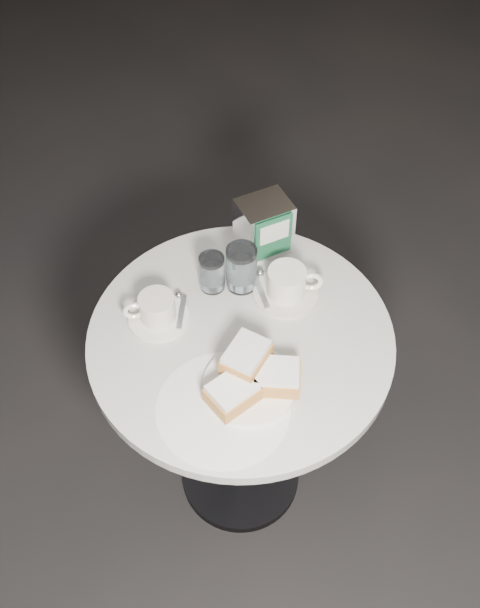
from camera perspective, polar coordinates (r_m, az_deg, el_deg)
name	(u,v)px	position (r m, az deg, el deg)	size (l,w,h in m)	color
ground	(240,476)	(2.18, 0.04, -14.29)	(7.00, 7.00, 0.00)	black
cafe_table	(241,381)	(1.70, 0.05, -6.54)	(0.70, 0.70, 0.74)	black
sugar_spill	(223,408)	(1.43, -1.44, -8.73)	(0.28, 0.28, 0.00)	white
beignet_plate	(251,379)	(1.43, 0.94, -6.30)	(0.25, 0.25, 0.10)	white
coffee_cup_left	(157,310)	(1.55, -7.01, -0.53)	(0.16, 0.16, 0.07)	white
coffee_cup_right	(287,285)	(1.59, 3.99, 1.62)	(0.17, 0.17, 0.08)	silver
water_glass_left	(212,273)	(1.60, -2.37, 2.64)	(0.08, 0.08, 0.10)	white
water_glass_right	(241,268)	(1.59, 0.12, 3.03)	(0.08, 0.08, 0.12)	white
napkin_dispenser	(264,226)	(1.67, 2.04, 6.59)	(0.15, 0.14, 0.14)	white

